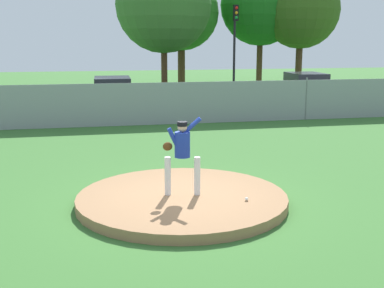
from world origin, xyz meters
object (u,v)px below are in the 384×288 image
Objects in this scene: baseball at (247,199)px; traffic_cone_orange at (227,107)px; pitcher_youth at (182,150)px; traffic_light_far at (235,35)px; parked_car_teal at (113,94)px; parked_car_white at (305,90)px.

traffic_cone_orange reaches higher than baseball.
traffic_light_far reaches higher than pitcher_youth.
baseball is at bearing -104.05° from traffic_cone_orange.
pitcher_youth is 14.79m from parked_car_teal.
baseball is 17.20m from parked_car_white.
baseball is 0.02× the size of parked_car_white.
parked_car_white is at bearing -57.05° from traffic_light_far.
parked_car_white is at bearing -1.51° from parked_car_teal.
traffic_light_far reaches higher than parked_car_white.
pitcher_youth is 0.31× the size of traffic_light_far.
pitcher_youth is at bearing -109.55° from traffic_light_far.
parked_car_white is at bearing 57.35° from pitcher_youth.
traffic_light_far is (-2.68, 4.13, 2.82)m from parked_car_white.
traffic_light_far is (5.41, 19.31, 3.38)m from baseball.
pitcher_youth is 17.23m from parked_car_white.
parked_car_teal is at bearing -152.18° from traffic_light_far.
traffic_light_far is at bearing 122.95° from parked_car_white.
traffic_light_far reaches higher than parked_car_teal.
parked_car_white is (10.01, -0.26, 0.04)m from parked_car_teal.
parked_car_white reaches higher than traffic_cone_orange.
parked_car_white is 5.67m from traffic_light_far.
baseball is 15.57m from parked_car_teal.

